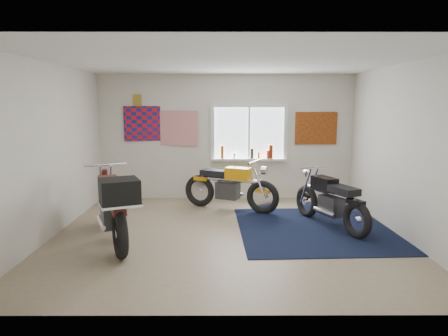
{
  "coord_description": "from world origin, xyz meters",
  "views": [
    {
      "loc": [
        -0.07,
        -6.17,
        2.07
      ],
      "look_at": [
        -0.05,
        0.4,
        1.01
      ],
      "focal_mm": 32.0,
      "sensor_mm": 36.0,
      "label": 1
    }
  ],
  "objects_px": {
    "navy_rug": "(314,229)",
    "yellow_triumph": "(230,188)",
    "black_chrome_bike": "(330,202)",
    "maroon_tourer": "(113,206)"
  },
  "relations": [
    {
      "from": "navy_rug",
      "to": "yellow_triumph",
      "type": "height_order",
      "value": "yellow_triumph"
    },
    {
      "from": "navy_rug",
      "to": "black_chrome_bike",
      "type": "height_order",
      "value": "black_chrome_bike"
    },
    {
      "from": "maroon_tourer",
      "to": "navy_rug",
      "type": "bearing_deg",
      "value": -99.95
    },
    {
      "from": "navy_rug",
      "to": "yellow_triumph",
      "type": "relative_size",
      "value": 1.39
    },
    {
      "from": "navy_rug",
      "to": "maroon_tourer",
      "type": "relative_size",
      "value": 1.21
    },
    {
      "from": "navy_rug",
      "to": "maroon_tourer",
      "type": "bearing_deg",
      "value": -166.9
    },
    {
      "from": "navy_rug",
      "to": "yellow_triumph",
      "type": "distance_m",
      "value": 1.92
    },
    {
      "from": "black_chrome_bike",
      "to": "maroon_tourer",
      "type": "relative_size",
      "value": 0.84
    },
    {
      "from": "navy_rug",
      "to": "maroon_tourer",
      "type": "height_order",
      "value": "maroon_tourer"
    },
    {
      "from": "yellow_triumph",
      "to": "maroon_tourer",
      "type": "xyz_separation_m",
      "value": [
        -1.75,
        -1.98,
        0.14
      ]
    }
  ]
}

